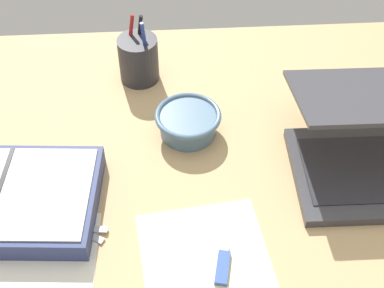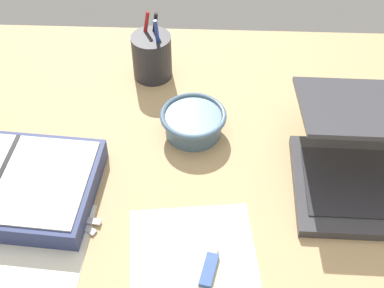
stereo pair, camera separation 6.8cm
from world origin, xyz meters
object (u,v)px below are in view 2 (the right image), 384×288
at_px(laptop, 381,159).
at_px(scissors, 47,212).
at_px(bowl, 193,122).
at_px(planner, 3,184).
at_px(pen_cup, 152,56).

xyz_separation_m(laptop, scissors, (-0.59, -0.10, -0.05)).
distance_m(bowl, planner, 0.37).
bearing_deg(pen_cup, bowl, -61.75).
bearing_deg(laptop, pen_cup, 147.83).
distance_m(pen_cup, planner, 0.42).
bearing_deg(bowl, laptop, -17.20).
bearing_deg(pen_cup, laptop, -33.11).
height_order(laptop, pen_cup, laptop).
relative_size(laptop, planner, 0.89).
bearing_deg(pen_cup, planner, -124.46).
relative_size(laptop, pen_cup, 1.98).
height_order(bowl, pen_cup, pen_cup).
xyz_separation_m(laptop, pen_cup, (-0.44, 0.28, 0.00)).
distance_m(bowl, scissors, 0.32).
relative_size(pen_cup, scissors, 1.12).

